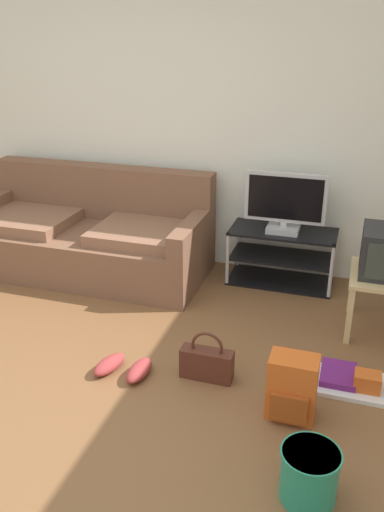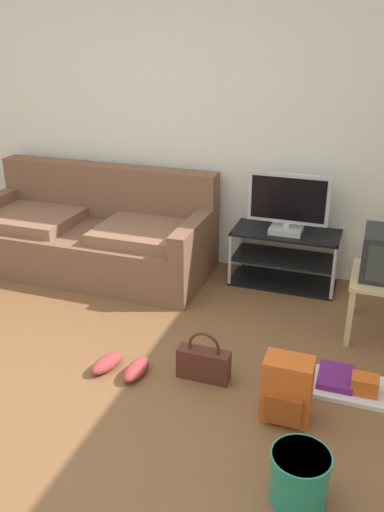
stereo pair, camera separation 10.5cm
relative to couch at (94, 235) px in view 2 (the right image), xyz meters
name	(u,v)px [view 2 (the right image)]	position (x,y,z in m)	size (l,w,h in m)	color
ground_plane	(57,415)	(0.79, -1.91, -0.33)	(9.00, 9.80, 0.02)	brown
wall_back	(194,116)	(0.79, 0.54, 1.03)	(9.00, 0.10, 2.70)	silver
couch	(94,235)	(0.00, 0.00, 0.00)	(2.14, 0.94, 0.90)	brown
tv_stand	(284,258)	(1.71, 0.24, -0.08)	(0.90, 0.43, 0.48)	black
flat_tv	(288,204)	(1.71, 0.22, 0.41)	(0.67, 0.22, 0.51)	#B2B2B7
backpack	(287,389)	(2.05, -1.49, -0.13)	(0.27, 0.26, 0.39)	#CC561E
handbag	(204,363)	(1.49, -1.30, -0.20)	(0.34, 0.11, 0.34)	#4C2319
cleaning_bucket	(299,476)	(2.21, -2.06, -0.17)	(0.29, 0.29, 0.27)	#238466
sneakers_pair	(121,366)	(0.96, -1.42, -0.27)	(0.38, 0.29, 0.09)	#993333
floor_tray	(349,384)	(2.38, -1.11, -0.28)	(0.45, 0.34, 0.14)	silver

